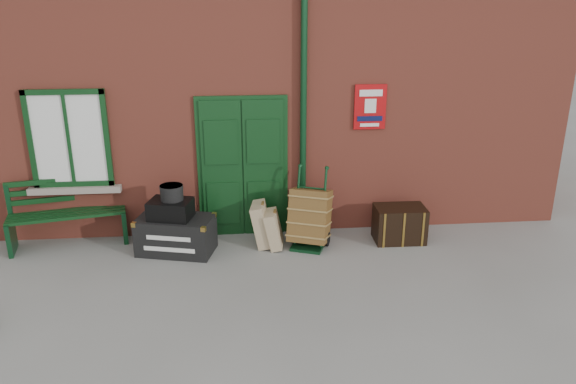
{
  "coord_description": "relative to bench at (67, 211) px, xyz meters",
  "views": [
    {
      "loc": [
        -0.37,
        -7.02,
        3.75
      ],
      "look_at": [
        0.34,
        0.6,
        1.0
      ],
      "focal_mm": 35.0,
      "sensor_mm": 36.0,
      "label": 1
    }
  ],
  "objects": [
    {
      "name": "suitcase_front",
      "position": [
        3.18,
        -0.45,
        -0.24
      ],
      "size": [
        0.35,
        0.47,
        0.6
      ],
      "primitive_type": "cube",
      "rotation": [
        0.0,
        -0.22,
        -0.15
      ],
      "color": "tan",
      "rests_on": "ground"
    },
    {
      "name": "station_building",
      "position": [
        3.03,
        2.16,
        1.62
      ],
      "size": [
        10.3,
        4.3,
        4.36
      ],
      "color": "#AE4B38",
      "rests_on": "ground"
    },
    {
      "name": "strongbox",
      "position": [
        1.64,
        -0.48,
        0.16
      ],
      "size": [
        0.71,
        0.58,
        0.28
      ],
      "primitive_type": "cube",
      "rotation": [
        0.0,
        0.0,
        -0.25
      ],
      "color": "black",
      "rests_on": "houdini_trunk"
    },
    {
      "name": "dark_trunk",
      "position": [
        5.17,
        -0.39,
        -0.26
      ],
      "size": [
        0.79,
        0.52,
        0.56
      ],
      "primitive_type": "cube",
      "rotation": [
        0.0,
        0.0,
        -0.02
      ],
      "color": "black",
      "rests_on": "ground"
    },
    {
      "name": "suitcase_back",
      "position": [
        3.0,
        -0.35,
        -0.19
      ],
      "size": [
        0.39,
        0.52,
        0.69
      ],
      "primitive_type": "cube",
      "rotation": [
        0.0,
        -0.2,
        -0.15
      ],
      "color": "tan",
      "rests_on": "ground"
    },
    {
      "name": "porter_trolley",
      "position": [
        3.74,
        -0.43,
        -0.06
      ],
      "size": [
        0.78,
        0.81,
        1.22
      ],
      "rotation": [
        0.0,
        0.0,
        -0.36
      ],
      "color": "#0C3318",
      "rests_on": "ground"
    },
    {
      "name": "hatbox",
      "position": [
        1.67,
        -0.45,
        0.41
      ],
      "size": [
        0.41,
        0.41,
        0.22
      ],
      "primitive_type": "cylinder",
      "rotation": [
        0.0,
        0.0,
        -0.25
      ],
      "color": "black",
      "rests_on": "strongbox"
    },
    {
      "name": "bench",
      "position": [
        0.0,
        0.0,
        0.0
      ],
      "size": [
        1.8,
        0.88,
        1.07
      ],
      "rotation": [
        0.0,
        0.0,
        0.21
      ],
      "color": "#0E3414",
      "rests_on": "ground"
    },
    {
      "name": "ground",
      "position": [
        3.03,
        -1.33,
        -0.54
      ],
      "size": [
        80.0,
        80.0,
        0.0
      ],
      "primitive_type": "plane",
      "color": "gray",
      "rests_on": "ground"
    },
    {
      "name": "houdini_trunk",
      "position": [
        1.69,
        -0.48,
        -0.26
      ],
      "size": [
        1.23,
        0.87,
        0.56
      ],
      "primitive_type": "cube",
      "rotation": [
        0.0,
        0.0,
        -0.25
      ],
      "color": "black",
      "rests_on": "ground"
    }
  ]
}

